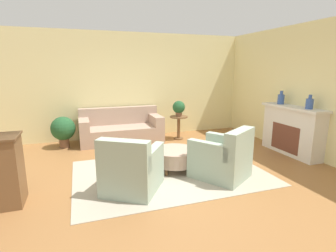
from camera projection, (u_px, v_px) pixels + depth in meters
ground_plane at (170, 173)px, 4.77m from camera, size 16.00×16.00×0.00m
wall_back at (135, 86)px, 7.19m from camera, size 9.78×0.12×2.80m
wall_right at (312, 91)px, 5.46m from camera, size 0.12×10.18×2.80m
rug at (170, 173)px, 4.76m from camera, size 3.36×2.32×0.01m
couch at (121, 130)px, 6.79m from camera, size 2.06×0.91×0.86m
armchair_left at (132, 170)px, 3.99m from camera, size 1.12×1.15×0.88m
armchair_right at (223, 159)px, 4.49m from camera, size 1.12×1.15×0.88m
ottoman_table at (175, 156)px, 4.88m from camera, size 0.82×0.82×0.38m
side_table at (179, 124)px, 6.98m from camera, size 0.47×0.47×0.62m
fireplace at (292, 129)px, 5.74m from camera, size 0.44×1.54×1.06m
vase_mantel_near at (281, 99)px, 5.96m from camera, size 0.15×0.15×0.30m
vase_mantel_far at (310, 103)px, 5.23m from camera, size 0.14×0.14×0.28m
potted_plant_on_side_table at (179, 108)px, 6.89m from camera, size 0.33×0.33×0.41m
potted_plant_floor at (63, 129)px, 6.22m from camera, size 0.56×0.56×0.75m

